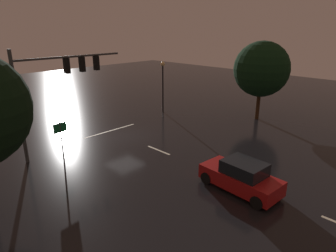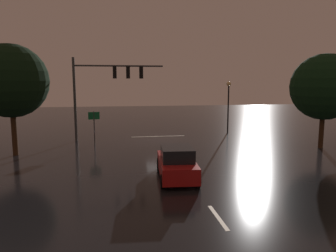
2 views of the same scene
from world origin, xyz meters
name	(u,v)px [view 1 (image 1 of 2)]	position (x,y,z in m)	size (l,w,h in m)	color
ground_plane	(124,136)	(0.00, 0.00, 0.00)	(80.00, 80.00, 0.00)	black
traffic_signal_assembly	(58,79)	(4.57, -0.68, 5.07)	(7.65, 0.47, 7.10)	#383A3D
lane_dash_far	(159,150)	(0.00, 4.00, 0.00)	(2.20, 0.16, 0.01)	beige
lane_dash_mid	(231,179)	(0.00, 10.00, 0.00)	(2.20, 0.16, 0.01)	beige
stop_bar	(110,131)	(0.00, -1.86, 0.00)	(5.00, 0.16, 0.01)	beige
car_approaching	(241,177)	(0.63, 10.97, 0.80)	(2.17, 4.47, 1.70)	maroon
street_lamp_left_kerb	(163,77)	(-7.13, -2.81, 3.56)	(0.44, 0.44, 5.09)	black
route_sign	(61,134)	(5.59, 1.01, 1.94)	(0.90, 0.17, 2.69)	#383A3D
tree_left_far	(261,69)	(-11.76, 5.19, 4.67)	(4.98, 4.98, 7.17)	#382314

